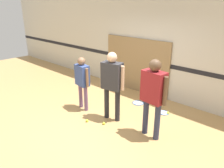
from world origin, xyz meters
name	(u,v)px	position (x,y,z in m)	size (l,w,h in m)	color
ground_plane	(104,122)	(0.00, 0.00, 0.00)	(16.00, 16.00, 0.00)	tan
wall_back	(158,44)	(0.00, 2.24, 1.60)	(16.00, 0.07, 3.20)	beige
wall_panel	(136,65)	(-0.71, 2.18, 0.85)	(2.38, 0.05, 1.70)	#93754C
person_instructor	(112,79)	(0.05, 0.24, 1.04)	(0.63, 0.35, 1.68)	#232328
person_student_left	(82,78)	(-0.90, 0.13, 0.88)	(0.54, 0.27, 1.43)	#6B4C70
person_student_right	(153,91)	(1.16, 0.27, 1.05)	(0.64, 0.31, 1.70)	#2D334C
racket_spare_on_floor	(163,113)	(0.84, 1.36, 0.01)	(0.28, 0.47, 0.03)	blue
racket_second_spare	(138,103)	(0.00, 1.42, 0.01)	(0.41, 0.53, 0.03)	blue
tennis_ball_near_instructor	(104,123)	(0.09, -0.09, 0.03)	(0.07, 0.07, 0.07)	#CCE038
tennis_ball_by_spare_racket	(168,113)	(0.95, 1.41, 0.03)	(0.07, 0.07, 0.07)	#CCE038
tennis_ball_stray_left	(147,111)	(0.48, 1.13, 0.03)	(0.07, 0.07, 0.07)	#CCE038
tennis_ball_stray_right	(87,121)	(-0.29, -0.28, 0.03)	(0.07, 0.07, 0.07)	#CCE038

